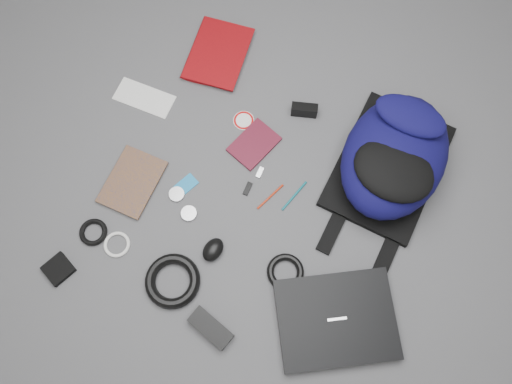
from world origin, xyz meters
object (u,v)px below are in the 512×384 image
at_px(comic_book, 111,173).
at_px(mouse, 213,250).
at_px(pouch, 58,269).
at_px(textbook_red, 192,47).
at_px(compact_camera, 304,110).
at_px(backpack, 395,156).
at_px(laptop, 336,319).
at_px(dvd_case, 254,144).
at_px(power_brick, 211,328).

distance_m(comic_book, mouse, 0.46).
distance_m(mouse, pouch, 0.51).
height_order(comic_book, pouch, pouch).
xyz_separation_m(textbook_red, compact_camera, (0.49, -0.09, 0.01)).
height_order(backpack, laptop, backpack).
relative_size(laptop, comic_book, 1.61).
bearing_deg(textbook_red, backpack, -17.75).
relative_size(backpack, dvd_case, 3.09).
xyz_separation_m(laptop, compact_camera, (-0.36, 0.65, 0.01)).
xyz_separation_m(comic_book, dvd_case, (0.42, 0.30, -0.00)).
bearing_deg(compact_camera, comic_book, -154.59).
height_order(backpack, compact_camera, backpack).
bearing_deg(mouse, pouch, -139.39).
relative_size(laptop, power_brick, 2.54).
xyz_separation_m(dvd_case, compact_camera, (0.12, 0.19, 0.02)).
bearing_deg(dvd_case, textbook_red, 163.11).
height_order(backpack, dvd_case, backpack).
bearing_deg(textbook_red, power_brick, -67.65).
bearing_deg(mouse, compact_camera, 91.85).
xyz_separation_m(dvd_case, mouse, (0.03, -0.41, 0.02)).
relative_size(laptop, compact_camera, 3.94).
height_order(textbook_red, mouse, mouse).
bearing_deg(power_brick, compact_camera, 106.89).
xyz_separation_m(textbook_red, dvd_case, (0.37, -0.27, -0.01)).
bearing_deg(compact_camera, laptop, -77.50).
bearing_deg(dvd_case, backpack, 31.92).
bearing_deg(textbook_red, comic_book, -100.55).
height_order(laptop, comic_book, laptop).
bearing_deg(backpack, power_brick, -110.84).
relative_size(comic_book, power_brick, 1.58).
bearing_deg(mouse, dvd_case, 104.31).
bearing_deg(compact_camera, backpack, -30.27).
xyz_separation_m(backpack, compact_camera, (-0.35, 0.08, -0.08)).
relative_size(dvd_case, power_brick, 1.16).
height_order(textbook_red, comic_book, textbook_red).
bearing_deg(backpack, laptop, -84.68).
xyz_separation_m(backpack, pouch, (-0.88, -0.77, -0.10)).
relative_size(backpack, compact_camera, 5.56).
bearing_deg(backpack, dvd_case, -163.53).
bearing_deg(laptop, textbook_red, 109.61).
height_order(textbook_red, compact_camera, compact_camera).
bearing_deg(compact_camera, power_brick, -106.36).
bearing_deg(backpack, pouch, -135.04).
bearing_deg(textbook_red, compact_camera, -16.31).
distance_m(textbook_red, compact_camera, 0.50).
relative_size(laptop, mouse, 4.33).
bearing_deg(mouse, laptop, 4.18).
bearing_deg(laptop, backpack, 61.66).
distance_m(backpack, dvd_case, 0.49).
bearing_deg(dvd_case, comic_book, -125.16).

